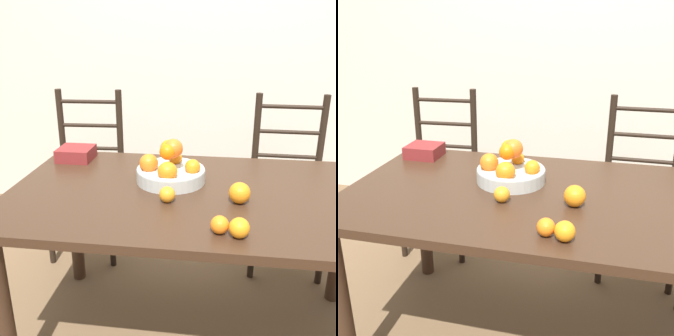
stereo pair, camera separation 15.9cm
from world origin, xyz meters
The scene contains 11 objects.
ground_plane centered at (0.00, 0.00, 0.00)m, with size 12.00×12.00×0.00m, color brown.
wall_back centered at (0.00, 1.47, 1.30)m, with size 8.00×0.06×2.60m.
dining_table centered at (0.00, 0.00, 0.65)m, with size 1.57×0.92×0.75m.
fruit_bowl centered at (-0.14, 0.09, 0.81)m, with size 0.30×0.30×0.19m.
orange_loose_0 centered at (0.14, -0.35, 0.78)m, with size 0.07×0.07×0.07m.
orange_loose_1 centered at (-0.12, -0.12, 0.78)m, with size 0.06×0.06×0.06m.
orange_loose_2 centered at (0.08, -0.34, 0.78)m, with size 0.06×0.06×0.06m.
orange_loose_3 centered at (0.15, -0.09, 0.79)m, with size 0.08×0.08×0.08m.
chair_left centered at (-0.75, 0.73, 0.49)m, with size 0.44×0.42×1.01m.
chair_right centered at (0.48, 0.73, 0.49)m, with size 0.43×0.41×1.01m.
book_stack centered at (-0.64, 0.32, 0.78)m, with size 0.17×0.16×0.06m.
Camera 1 is at (0.07, -1.48, 1.39)m, focal length 42.00 mm.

